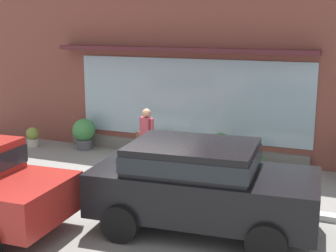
% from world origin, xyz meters
% --- Properties ---
extents(ground_plane, '(60.00, 60.00, 0.00)m').
position_xyz_m(ground_plane, '(0.00, 0.00, 0.00)').
color(ground_plane, gray).
extents(curb_strip, '(14.00, 0.24, 0.12)m').
position_xyz_m(curb_strip, '(0.00, -0.20, 0.06)').
color(curb_strip, '#B2B2AD').
rests_on(curb_strip, ground_plane).
extents(storefront, '(14.00, 0.81, 5.17)m').
position_xyz_m(storefront, '(0.00, 3.19, 2.53)').
color(storefront, brown).
rests_on(storefront, ground_plane).
extents(fire_hydrant, '(0.42, 0.39, 0.92)m').
position_xyz_m(fire_hydrant, '(0.56, 1.13, 0.46)').
color(fire_hydrant, gold).
rests_on(fire_hydrant, ground_plane).
extents(pedestrian_with_handbag, '(0.62, 0.41, 1.65)m').
position_xyz_m(pedestrian_with_handbag, '(-0.23, 1.17, 0.96)').
color(pedestrian_with_handbag, '#475675').
rests_on(pedestrian_with_handbag, ground_plane).
extents(parked_car_black, '(4.13, 2.28, 1.62)m').
position_xyz_m(parked_car_black, '(2.10, -1.52, 0.92)').
color(parked_car_black, black).
rests_on(parked_car_black, ground_plane).
extents(potted_plant_doorstep, '(0.48, 0.48, 0.69)m').
position_xyz_m(potted_plant_doorstep, '(-0.56, 2.52, 0.34)').
color(potted_plant_doorstep, '#33473D').
rests_on(potted_plant_doorstep, ground_plane).
extents(potted_plant_trailing_edge, '(0.38, 0.38, 0.59)m').
position_xyz_m(potted_plant_trailing_edge, '(-4.54, 2.19, 0.31)').
color(potted_plant_trailing_edge, '#B7B2A3').
rests_on(potted_plant_trailing_edge, ground_plane).
extents(potted_plant_corner_tall, '(0.43, 0.43, 0.53)m').
position_xyz_m(potted_plant_corner_tall, '(2.34, 2.17, 0.25)').
color(potted_plant_corner_tall, '#B7B2A3').
rests_on(potted_plant_corner_tall, ground_plane).
extents(potted_plant_window_center, '(0.68, 0.68, 0.93)m').
position_xyz_m(potted_plant_window_center, '(-2.90, 2.52, 0.51)').
color(potted_plant_window_center, '#4C4C51').
rests_on(potted_plant_window_center, ground_plane).
extents(potted_plant_by_entrance, '(0.65, 0.65, 0.96)m').
position_xyz_m(potted_plant_by_entrance, '(1.41, 2.13, 0.54)').
color(potted_plant_by_entrance, '#B7B2A3').
rests_on(potted_plant_by_entrance, ground_plane).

